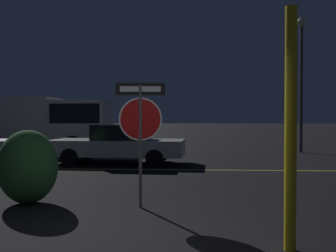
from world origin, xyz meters
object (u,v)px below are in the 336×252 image
(yellow_pole_right, at_px, (291,129))
(passing_car_2, at_px, (119,144))
(street_lamp, at_px, (301,68))
(stop_sign, at_px, (140,119))
(hedge_bush_1, at_px, (28,167))
(delivery_truck, at_px, (43,121))

(yellow_pole_right, height_order, passing_car_2, yellow_pole_right)
(passing_car_2, distance_m, street_lamp, 9.95)
(stop_sign, bearing_deg, hedge_bush_1, 170.61)
(passing_car_2, bearing_deg, street_lamp, -54.44)
(stop_sign, height_order, delivery_truck, delivery_truck)
(passing_car_2, xyz_separation_m, delivery_truck, (-4.72, 4.82, 0.82))
(delivery_truck, bearing_deg, hedge_bush_1, 21.90)
(street_lamp, bearing_deg, yellow_pole_right, -107.06)
(passing_car_2, height_order, delivery_truck, delivery_truck)
(yellow_pole_right, distance_m, passing_car_2, 9.55)
(stop_sign, relative_size, yellow_pole_right, 0.76)
(yellow_pole_right, xyz_separation_m, passing_car_2, (-3.73, 8.75, -0.79))
(stop_sign, distance_m, passing_car_2, 6.90)
(delivery_truck, height_order, street_lamp, street_lamp)
(passing_car_2, bearing_deg, delivery_truck, 47.92)
(yellow_pole_right, distance_m, delivery_truck, 15.99)
(stop_sign, distance_m, street_lamp, 13.44)
(stop_sign, xyz_separation_m, yellow_pole_right, (2.11, -2.11, -0.12))
(passing_car_2, distance_m, delivery_truck, 6.80)
(stop_sign, relative_size, passing_car_2, 0.46)
(yellow_pole_right, bearing_deg, street_lamp, 72.94)
(hedge_bush_1, distance_m, delivery_truck, 12.03)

